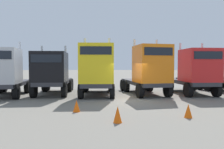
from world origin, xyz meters
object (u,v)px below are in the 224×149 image
at_px(semi_truck_silver, 4,72).
at_px(traffic_cone_far, 118,114).
at_px(semi_truck_black, 52,73).
at_px(semi_truck_orange, 149,70).
at_px(semi_truck_yellow, 97,70).
at_px(traffic_cone_mid, 188,111).
at_px(traffic_cone_near, 76,106).
at_px(semi_truck_red, 195,71).

bearing_deg(semi_truck_silver, traffic_cone_far, 40.46).
distance_m(semi_truck_black, semi_truck_orange, 7.59).
xyz_separation_m(semi_truck_orange, traffic_cone_far, (-3.14, -7.57, -1.65)).
xyz_separation_m(semi_truck_yellow, traffic_cone_mid, (4.13, -6.72, -1.68)).
xyz_separation_m(semi_truck_silver, semi_truck_black, (3.26, 0.92, -0.05)).
bearing_deg(traffic_cone_mid, traffic_cone_near, 163.40).
xyz_separation_m(traffic_cone_near, traffic_cone_far, (1.89, -2.14, 0.04)).
bearing_deg(semi_truck_yellow, semi_truck_silver, -88.16).
distance_m(traffic_cone_mid, traffic_cone_far, 3.30).
distance_m(semi_truck_red, traffic_cone_mid, 8.15).
height_order(semi_truck_orange, traffic_cone_far, semi_truck_orange).
distance_m(semi_truck_yellow, traffic_cone_mid, 8.06).
bearing_deg(traffic_cone_mid, semi_truck_yellow, 121.57).
relative_size(semi_truck_yellow, semi_truck_red, 1.01).
relative_size(semi_truck_black, traffic_cone_near, 9.86).
bearing_deg(semi_truck_black, traffic_cone_mid, 44.04).
xyz_separation_m(semi_truck_red, traffic_cone_mid, (-3.68, -7.10, -1.59)).
distance_m(semi_truck_yellow, traffic_cone_near, 5.55).
relative_size(semi_truck_orange, traffic_cone_near, 10.35).
bearing_deg(traffic_cone_far, semi_truck_red, 48.09).
bearing_deg(traffic_cone_far, semi_truck_orange, 67.44).
distance_m(semi_truck_silver, semi_truck_orange, 10.83).
bearing_deg(traffic_cone_near, traffic_cone_mid, -16.60).
height_order(semi_truck_silver, traffic_cone_far, semi_truck_silver).
height_order(semi_truck_black, traffic_cone_near, semi_truck_black).
distance_m(semi_truck_silver, semi_truck_yellow, 6.80).
xyz_separation_m(semi_truck_red, traffic_cone_near, (-8.81, -5.57, -1.60)).
bearing_deg(semi_truck_orange, semi_truck_black, -103.33).
xyz_separation_m(semi_truck_yellow, semi_truck_orange, (4.03, 0.23, 0.01)).
relative_size(semi_truck_yellow, traffic_cone_near, 10.31).
height_order(semi_truck_silver, traffic_cone_near, semi_truck_silver).
distance_m(semi_truck_orange, traffic_cone_near, 7.59).
bearing_deg(semi_truck_silver, traffic_cone_mid, 52.54).
height_order(semi_truck_silver, semi_truck_yellow, semi_truck_yellow).
distance_m(semi_truck_black, traffic_cone_near, 6.77).
height_order(semi_truck_black, traffic_cone_mid, semi_truck_black).
xyz_separation_m(semi_truck_black, traffic_cone_near, (2.53, -6.09, -1.50)).
distance_m(semi_truck_silver, traffic_cone_near, 7.92).
height_order(semi_truck_silver, traffic_cone_mid, semi_truck_silver).
xyz_separation_m(semi_truck_black, semi_truck_orange, (7.56, -0.67, 0.20)).
distance_m(semi_truck_red, traffic_cone_near, 10.54).
bearing_deg(traffic_cone_far, traffic_cone_mid, 10.74).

